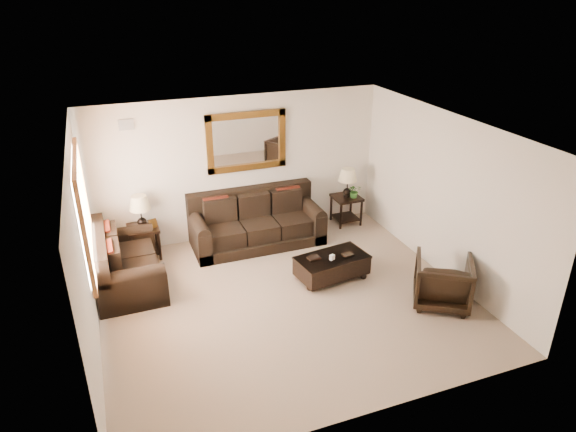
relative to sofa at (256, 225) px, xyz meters
name	(u,v)px	position (x,y,z in m)	size (l,w,h in m)	color
room	(285,222)	(-0.16, -2.03, 0.99)	(5.51, 5.01, 2.71)	gray
window	(85,212)	(-2.86, -1.13, 1.19)	(0.07, 1.96, 1.66)	white
mirror	(247,142)	(0.00, 0.44, 1.49)	(1.50, 0.06, 1.10)	#542D10
air_vent	(126,125)	(-2.06, 0.45, 1.99)	(0.25, 0.02, 0.18)	#999999
sofa	(256,225)	(0.00, 0.00, 0.00)	(2.41, 1.04, 0.99)	black
loveseat	(124,266)	(-2.44, -0.70, 0.00)	(1.02, 1.73, 0.97)	black
end_table_left	(142,218)	(-2.03, 0.17, 0.41)	(0.54, 0.54, 1.18)	black
end_table_right	(347,188)	(1.97, 0.17, 0.41)	(0.53, 0.53, 1.17)	black
coffee_table	(332,265)	(0.79, -1.68, -0.11)	(1.25, 0.79, 0.50)	black
armchair	(443,279)	(2.04, -2.94, 0.06)	(0.82, 0.76, 0.84)	black
potted_plant	(354,192)	(2.08, 0.07, 0.33)	(0.25, 0.28, 0.22)	#2B6121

